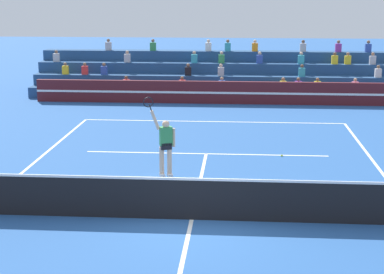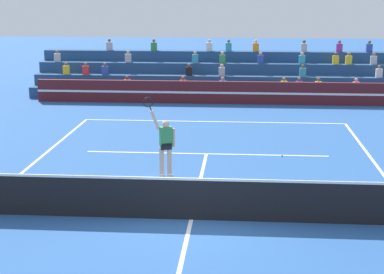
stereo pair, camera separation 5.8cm
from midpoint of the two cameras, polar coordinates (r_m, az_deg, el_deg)
The scene contains 7 objects.
ground_plane at distance 15.76m, azimuth -0.13°, elevation -7.35°, with size 120.00×120.00×0.00m, color #285699.
court_lines at distance 15.76m, azimuth -0.13°, elevation -7.34°, with size 11.10×23.90×0.01m.
tennis_net at distance 15.58m, azimuth -0.13°, elevation -5.48°, with size 12.00×0.10×1.10m.
sponsor_banner_wall at distance 31.48m, azimuth 2.22°, elevation 3.98°, with size 18.00×0.26×1.10m.
bleacher_stand at distance 34.57m, azimuth 2.45°, elevation 5.27°, with size 19.54×3.80×2.83m.
tennis_player at distance 19.05m, azimuth -2.48°, elevation -0.65°, with size 0.95×0.43×2.48m.
tennis_ball at distance 21.74m, azimuth 7.92°, elevation -1.64°, with size 0.07×0.07×0.07m, color #C6DB33.
Camera 1 is at (1.14, -14.73, 5.49)m, focal length 60.00 mm.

